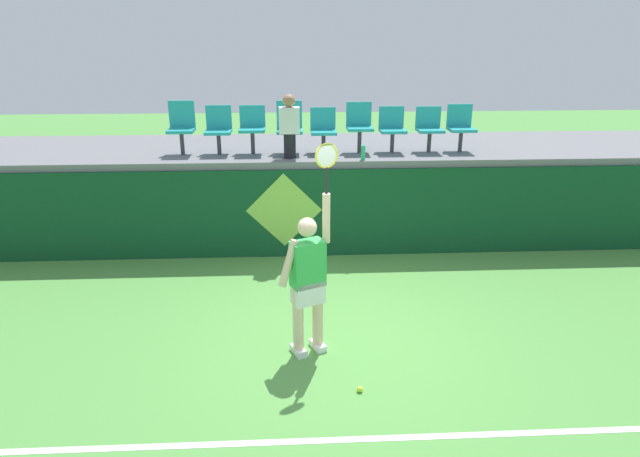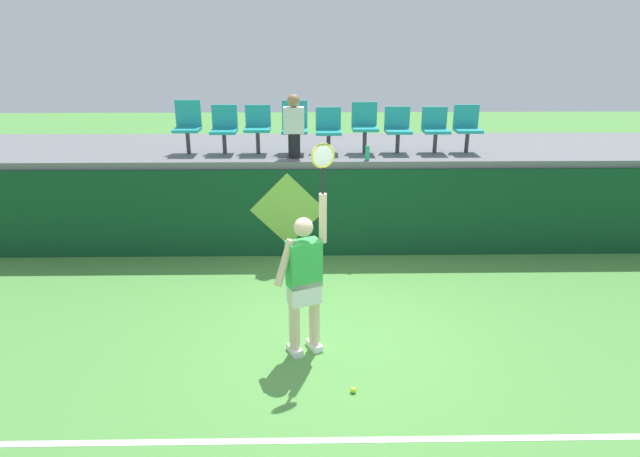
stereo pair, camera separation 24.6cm
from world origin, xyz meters
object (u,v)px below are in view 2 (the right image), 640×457
(stadium_chair_1, at_px, (224,127))
(stadium_chair_5, at_px, (365,124))
(water_bottle, at_px, (367,153))
(tennis_ball, at_px, (353,390))
(stadium_chair_8, at_px, (467,126))
(tennis_player, at_px, (305,278))
(stadium_chair_4, at_px, (328,128))
(stadium_chair_7, at_px, (435,127))
(spectator_0, at_px, (294,125))
(stadium_chair_3, at_px, (295,125))
(stadium_chair_6, at_px, (398,127))
(stadium_chair_2, at_px, (258,126))
(stadium_chair_0, at_px, (188,124))

(stadium_chair_1, bearing_deg, stadium_chair_5, -0.02)
(water_bottle, bearing_deg, tennis_ball, -97.02)
(stadium_chair_8, bearing_deg, tennis_player, -126.64)
(tennis_player, relative_size, stadium_chair_4, 3.30)
(stadium_chair_7, height_order, spectator_0, spectator_0)
(stadium_chair_7, bearing_deg, stadium_chair_4, 179.94)
(spectator_0, bearing_deg, tennis_ball, -80.27)
(stadium_chair_4, xyz_separation_m, spectator_0, (-0.59, -0.42, 0.13))
(stadium_chair_1, distance_m, stadium_chair_4, 1.80)
(tennis_player, bearing_deg, stadium_chair_5, 74.89)
(stadium_chair_3, xyz_separation_m, stadium_chair_6, (1.79, -0.01, -0.04))
(stadium_chair_2, relative_size, spectator_0, 0.77)
(water_bottle, bearing_deg, stadium_chair_5, 89.59)
(water_bottle, height_order, stadium_chair_4, stadium_chair_4)
(stadium_chair_1, bearing_deg, stadium_chair_2, -0.47)
(stadium_chair_0, relative_size, stadium_chair_1, 1.10)
(stadium_chair_2, xyz_separation_m, spectator_0, (0.64, -0.41, 0.08))
(water_bottle, height_order, spectator_0, spectator_0)
(stadium_chair_2, bearing_deg, stadium_chair_0, 179.54)
(stadium_chair_6, xyz_separation_m, stadium_chair_7, (0.65, -0.00, -0.00))
(stadium_chair_4, distance_m, stadium_chair_8, 2.42)
(stadium_chair_1, relative_size, stadium_chair_2, 1.00)
(tennis_player, xyz_separation_m, stadium_chair_4, (0.39, 3.77, 1.10))
(stadium_chair_4, bearing_deg, stadium_chair_7, -0.06)
(stadium_chair_1, bearing_deg, tennis_player, -69.48)
(stadium_chair_2, distance_m, stadium_chair_8, 3.64)
(tennis_ball, relative_size, stadium_chair_5, 0.08)
(stadium_chair_5, relative_size, stadium_chair_6, 1.10)
(water_bottle, xyz_separation_m, stadium_chair_0, (-3.05, 0.64, 0.38))
(tennis_player, bearing_deg, stadium_chair_6, 67.08)
(tennis_ball, distance_m, spectator_0, 4.77)
(tennis_player, height_order, stadium_chair_0, stadium_chair_0)
(water_bottle, height_order, stadium_chair_0, stadium_chair_0)
(stadium_chair_3, bearing_deg, stadium_chair_8, -0.16)
(stadium_chair_4, xyz_separation_m, stadium_chair_6, (1.20, -0.00, 0.01))
(stadium_chair_1, xyz_separation_m, stadium_chair_8, (4.22, -0.00, 0.00))
(stadium_chair_0, bearing_deg, stadium_chair_2, -0.46)
(stadium_chair_2, relative_size, stadium_chair_8, 1.01)
(tennis_player, xyz_separation_m, water_bottle, (1.01, 3.14, 0.79))
(stadium_chair_3, xyz_separation_m, stadium_chair_8, (3.00, -0.01, -0.03))
(stadium_chair_7, relative_size, stadium_chair_8, 0.96)
(stadium_chair_6, height_order, spectator_0, spectator_0)
(stadium_chair_2, bearing_deg, stadium_chair_8, 0.05)
(tennis_ball, height_order, stadium_chair_0, stadium_chair_0)
(stadium_chair_0, distance_m, spectator_0, 1.89)
(stadium_chair_2, bearing_deg, tennis_player, -77.54)
(stadium_chair_1, xyz_separation_m, stadium_chair_5, (2.43, -0.00, 0.03))
(spectator_0, bearing_deg, stadium_chair_5, 19.01)
(tennis_ball, bearing_deg, stadium_chair_5, 83.88)
(stadium_chair_4, bearing_deg, stadium_chair_8, 0.02)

